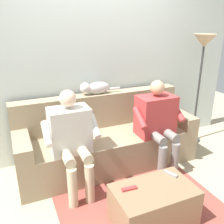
% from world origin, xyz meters
% --- Properties ---
extents(ground_plane, '(8.00, 8.00, 0.00)m').
position_xyz_m(ground_plane, '(0.00, 0.60, 0.00)').
color(ground_plane, tan).
extents(back_wall, '(4.39, 0.06, 2.55)m').
position_xyz_m(back_wall, '(0.00, -0.57, 1.27)').
color(back_wall, silver).
rests_on(back_wall, ground).
extents(couch, '(2.26, 0.77, 0.89)m').
position_xyz_m(couch, '(0.00, -0.15, 0.32)').
color(couch, '#9E896B').
rests_on(couch, ground).
extents(coffee_table, '(0.75, 0.46, 0.38)m').
position_xyz_m(coffee_table, '(0.00, 1.00, 0.19)').
color(coffee_table, '#8C6B4C').
rests_on(coffee_table, ground).
extents(person_left_seated, '(0.61, 0.53, 1.13)m').
position_xyz_m(person_left_seated, '(-0.54, 0.19, 0.65)').
color(person_left_seated, '#B23838').
rests_on(person_left_seated, ground).
extents(person_right_seated, '(0.58, 0.54, 1.14)m').
position_xyz_m(person_right_seated, '(0.54, 0.20, 0.65)').
color(person_right_seated, beige).
rests_on(person_right_seated, ground).
extents(cat_on_backrest, '(0.54, 0.13, 0.17)m').
position_xyz_m(cat_on_backrest, '(0.06, -0.38, 0.98)').
color(cat_on_backrest, silver).
rests_on(cat_on_backrest, couch).
extents(remote_red, '(0.15, 0.05, 0.02)m').
position_xyz_m(remote_red, '(0.22, 0.92, 0.39)').
color(remote_red, '#B73333').
rests_on(remote_red, coffee_table).
extents(remote_gray, '(0.09, 0.15, 0.02)m').
position_xyz_m(remote_gray, '(-0.26, 0.88, 0.39)').
color(remote_gray, gray).
rests_on(remote_gray, coffee_table).
extents(floor_rug, '(1.64, 1.45, 0.01)m').
position_xyz_m(floor_rug, '(0.00, 0.86, 0.00)').
color(floor_rug, '#9E473D').
rests_on(floor_rug, ground).
extents(floor_lamp, '(0.31, 0.31, 1.62)m').
position_xyz_m(floor_lamp, '(-1.50, -0.21, 1.39)').
color(floor_lamp, '#2D2D2D').
rests_on(floor_lamp, ground).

